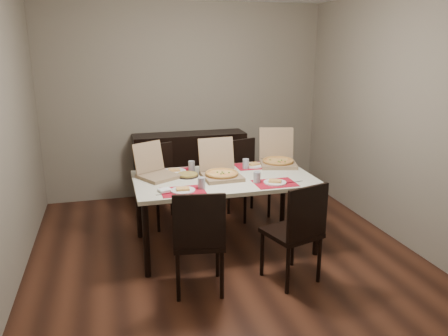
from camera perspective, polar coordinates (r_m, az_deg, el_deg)
The scene contains 19 objects.
ground at distance 4.52m, azimuth -0.02°, elevation -11.25°, with size 3.80×4.00×0.02m, color #442215.
room_walls at distance 4.46m, azimuth -1.49°, elevation 11.78°, with size 3.84×4.02×2.62m.
sideboard at distance 5.98m, azimuth -4.45°, elevation 0.28°, with size 1.50×0.40×0.90m, color black.
dining_table at distance 4.44m, azimuth -0.00°, elevation -2.07°, with size 1.80×1.00×0.75m.
chair_near_left at distance 3.65m, azimuth -3.32°, elevation -9.06°, with size 0.48×0.48×0.93m.
chair_near_right at distance 3.86m, azimuth 9.53°, elevation -7.86°, with size 0.52×0.52×0.93m.
chair_far_left at distance 5.17m, azimuth -8.16°, elevation -1.63°, with size 0.53×0.53×0.93m.
chair_far_right at distance 5.36m, azimuth 2.83°, elevation -0.86°, with size 0.53×0.53×0.93m.
setting_near_left at distance 4.03m, azimuth -5.01°, elevation -2.68°, with size 0.47×0.30×0.11m.
setting_near_right at distance 4.25m, azimuth 5.99°, elevation -1.70°, with size 0.49×0.30×0.11m.
setting_far_left at distance 4.63m, azimuth -6.17°, elevation -0.26°, with size 0.48×0.30×0.11m.
setting_far_right at distance 4.81m, azimuth 3.62°, elevation 0.41°, with size 0.45×0.30×0.11m.
napkin_loose at distance 4.36m, azimuth 0.40°, elevation -1.39°, with size 0.12×0.11×0.02m, color white.
pizza_box_center at distance 4.41m, azimuth -0.43°, elevation -0.51°, with size 0.39×0.43×0.38m.
pizza_box_right at distance 4.91m, azimuth 7.02°, elevation 1.10°, with size 0.48×0.51×0.39m.
pizza_box_left at distance 4.47m, azimuth -8.83°, elevation -0.47°, with size 0.48×0.49×0.34m.
faina_plate at distance 4.47m, azimuth -4.80°, elevation -0.93°, with size 0.23×0.23×0.03m.
dip_bowl at distance 4.59m, azimuth -0.19°, elevation -0.43°, with size 0.11×0.11×0.03m, color white.
soda_bottle at distance 4.59m, azimuth -10.56°, elevation 0.86°, with size 0.11×0.11×0.32m.
Camera 1 is at (-1.04, -3.89, 2.05)m, focal length 35.00 mm.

